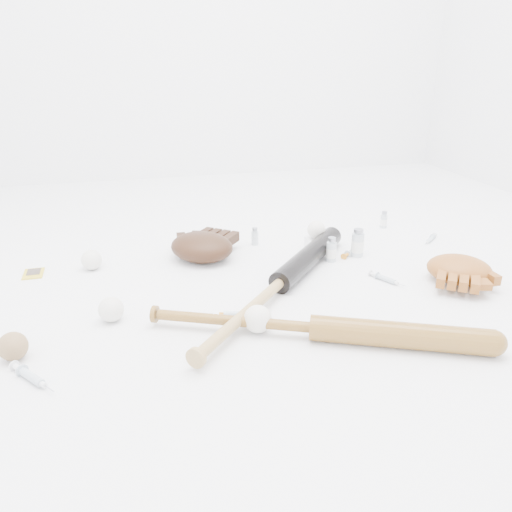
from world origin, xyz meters
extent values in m
plane|color=white|center=(0.00, 0.00, 0.00)|extent=(3.00, 3.00, 0.00)
cube|color=gold|center=(-0.70, 0.23, 0.00)|extent=(0.06, 0.08, 0.00)
cube|color=white|center=(0.26, 0.23, 0.02)|extent=(0.07, 0.07, 0.04)
sphere|color=white|center=(0.26, 0.23, 0.07)|extent=(0.07, 0.07, 0.07)
sphere|color=white|center=(-0.45, -0.14, 0.03)|extent=(0.07, 0.07, 0.07)
sphere|color=white|center=(-0.52, 0.23, 0.03)|extent=(0.07, 0.07, 0.07)
sphere|color=white|center=(-0.10, -0.29, 0.04)|extent=(0.07, 0.07, 0.07)
sphere|color=olive|center=(-0.67, -0.27, 0.03)|extent=(0.07, 0.07, 0.07)
cylinder|color=silver|center=(0.05, 0.31, 0.03)|extent=(0.03, 0.03, 0.07)
cylinder|color=silver|center=(0.60, 0.38, 0.03)|extent=(0.03, 0.03, 0.07)
cylinder|color=silver|center=(0.26, 0.10, 0.04)|extent=(0.03, 0.03, 0.08)
cylinder|color=silver|center=(0.37, 0.12, 0.05)|extent=(0.04, 0.04, 0.10)
camera|label=1|loc=(-0.37, -1.36, 0.65)|focal=35.00mm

